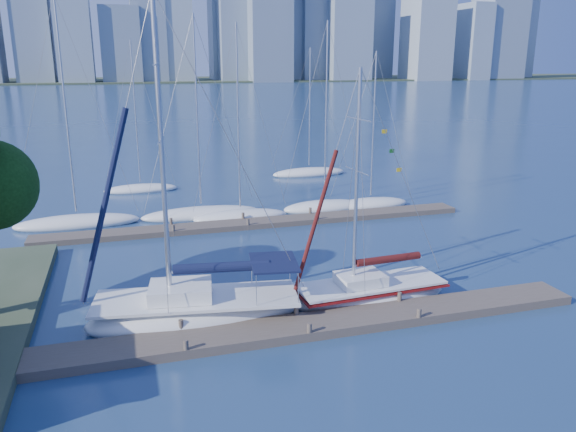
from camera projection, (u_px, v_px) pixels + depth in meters
name	position (u px, v px, depth m)	size (l,w,h in m)	color
ground	(303.00, 331.00, 23.86)	(700.00, 700.00, 0.00)	navy
near_dock	(303.00, 327.00, 23.81)	(26.00, 2.00, 0.40)	brown
far_dock	(260.00, 223.00, 39.15)	(30.00, 1.80, 0.36)	brown
far_shore	(131.00, 81.00, 319.63)	(800.00, 100.00, 1.50)	#38472D
sailboat_navy	(196.00, 299.00, 24.58)	(9.89, 4.47, 14.41)	white
sailboat_maroon	(370.00, 283.00, 26.72)	(7.84, 2.98, 11.39)	white
bg_boat_0	(77.00, 222.00, 39.00)	(8.69, 3.85, 15.57)	white
bg_boat_1	(201.00, 213.00, 41.23)	(8.98, 4.84, 14.53)	white
bg_boat_2	(241.00, 216.00, 40.61)	(6.97, 2.47, 13.91)	white
bg_boat_3	(324.00, 206.00, 43.17)	(6.75, 2.97, 14.23)	white
bg_boat_4	(370.00, 204.00, 44.02)	(6.64, 3.90, 12.14)	white
bg_boat_6	(141.00, 189.00, 49.31)	(6.55, 4.36, 13.08)	white
bg_boat_7	(309.00, 173.00, 56.33)	(7.81, 5.03, 12.68)	white
skyline	(182.00, 10.00, 290.02)	(503.98, 51.31, 101.24)	#7F93A4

